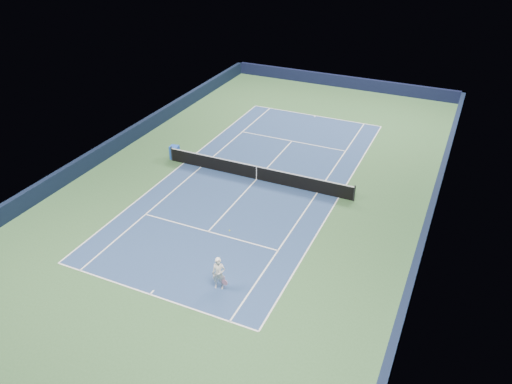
% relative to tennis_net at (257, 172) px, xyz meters
% --- Properties ---
extents(ground, '(40.00, 40.00, 0.00)m').
position_rel_tennis_net_xyz_m(ground, '(0.00, 0.00, -0.50)').
color(ground, '#30552E').
rests_on(ground, ground).
extents(wall_far, '(22.00, 0.35, 1.10)m').
position_rel_tennis_net_xyz_m(wall_far, '(0.00, 19.82, 0.05)').
color(wall_far, '#111533').
rests_on(wall_far, ground).
extents(wall_right, '(0.35, 40.00, 1.10)m').
position_rel_tennis_net_xyz_m(wall_right, '(10.82, 0.00, 0.05)').
color(wall_right, '#101A32').
rests_on(wall_right, ground).
extents(wall_left, '(0.35, 40.00, 1.10)m').
position_rel_tennis_net_xyz_m(wall_left, '(-10.82, 0.00, 0.05)').
color(wall_left, black).
rests_on(wall_left, ground).
extents(court_surface, '(10.97, 23.77, 0.01)m').
position_rel_tennis_net_xyz_m(court_surface, '(0.00, 0.00, -0.50)').
color(court_surface, navy).
rests_on(court_surface, ground).
extents(baseline_far, '(10.97, 0.08, 0.00)m').
position_rel_tennis_net_xyz_m(baseline_far, '(0.00, 11.88, -0.50)').
color(baseline_far, white).
rests_on(baseline_far, ground).
extents(baseline_near, '(10.97, 0.08, 0.00)m').
position_rel_tennis_net_xyz_m(baseline_near, '(0.00, -11.88, -0.50)').
color(baseline_near, white).
rests_on(baseline_near, ground).
extents(sideline_doubles_right, '(0.08, 23.77, 0.00)m').
position_rel_tennis_net_xyz_m(sideline_doubles_right, '(5.49, 0.00, -0.50)').
color(sideline_doubles_right, white).
rests_on(sideline_doubles_right, ground).
extents(sideline_doubles_left, '(0.08, 23.77, 0.00)m').
position_rel_tennis_net_xyz_m(sideline_doubles_left, '(-5.49, 0.00, -0.50)').
color(sideline_doubles_left, white).
rests_on(sideline_doubles_left, ground).
extents(sideline_singles_right, '(0.08, 23.77, 0.00)m').
position_rel_tennis_net_xyz_m(sideline_singles_right, '(4.12, 0.00, -0.50)').
color(sideline_singles_right, white).
rests_on(sideline_singles_right, ground).
extents(sideline_singles_left, '(0.08, 23.77, 0.00)m').
position_rel_tennis_net_xyz_m(sideline_singles_left, '(-4.12, 0.00, -0.50)').
color(sideline_singles_left, white).
rests_on(sideline_singles_left, ground).
extents(service_line_far, '(8.23, 0.08, 0.00)m').
position_rel_tennis_net_xyz_m(service_line_far, '(0.00, 6.40, -0.50)').
color(service_line_far, white).
rests_on(service_line_far, ground).
extents(service_line_near, '(8.23, 0.08, 0.00)m').
position_rel_tennis_net_xyz_m(service_line_near, '(0.00, -6.40, -0.50)').
color(service_line_near, white).
rests_on(service_line_near, ground).
extents(center_service_line, '(0.08, 12.80, 0.00)m').
position_rel_tennis_net_xyz_m(center_service_line, '(0.00, 0.00, -0.50)').
color(center_service_line, white).
rests_on(center_service_line, ground).
extents(center_mark_far, '(0.08, 0.30, 0.00)m').
position_rel_tennis_net_xyz_m(center_mark_far, '(0.00, 11.73, -0.50)').
color(center_mark_far, white).
rests_on(center_mark_far, ground).
extents(center_mark_near, '(0.08, 0.30, 0.00)m').
position_rel_tennis_net_xyz_m(center_mark_near, '(0.00, -11.73, -0.50)').
color(center_mark_near, white).
rests_on(center_mark_near, ground).
extents(tennis_net, '(12.90, 0.10, 1.07)m').
position_rel_tennis_net_xyz_m(tennis_net, '(0.00, 0.00, 0.00)').
color(tennis_net, black).
rests_on(tennis_net, ground).
extents(sponsor_cube, '(0.66, 0.61, 0.95)m').
position_rel_tennis_net_xyz_m(sponsor_cube, '(-6.40, 0.36, -0.03)').
color(sponsor_cube, blue).
rests_on(sponsor_cube, ground).
extents(tennis_player, '(0.83, 1.32, 2.67)m').
position_rel_tennis_net_xyz_m(tennis_player, '(2.69, -10.14, 0.35)').
color(tennis_player, white).
rests_on(tennis_player, ground).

